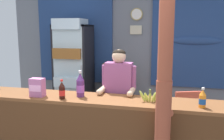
# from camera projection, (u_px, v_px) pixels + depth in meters

# --- Properties ---
(back_wall_curtained) EXTENTS (5.42, 0.22, 2.73)m
(back_wall_curtained) POSITION_uv_depth(u_px,v_px,m) (133.00, 49.00, 5.12)
(back_wall_curtained) COLOR slate
(back_wall_curtained) RESTS_ON ground
(stall_counter) EXTENTS (3.76, 0.51, 0.96)m
(stall_counter) POSITION_uv_depth(u_px,v_px,m) (104.00, 130.00, 2.97)
(stall_counter) COLOR brown
(stall_counter) RESTS_ON ground
(timber_post) EXTENTS (0.18, 0.16, 2.61)m
(timber_post) POSITION_uv_depth(u_px,v_px,m) (164.00, 86.00, 2.44)
(timber_post) COLOR brown
(timber_post) RESTS_ON ground
(drink_fridge) EXTENTS (0.68, 0.68, 2.01)m
(drink_fridge) POSITION_uv_depth(u_px,v_px,m) (73.00, 65.00, 4.90)
(drink_fridge) COLOR black
(drink_fridge) RESTS_ON ground
(bottle_shelf_rack) EXTENTS (0.48, 0.28, 1.14)m
(bottle_shelf_rack) POSITION_uv_depth(u_px,v_px,m) (116.00, 90.00, 4.98)
(bottle_shelf_rack) COLOR brown
(bottle_shelf_rack) RESTS_ON ground
(plastic_lawn_chair) EXTENTS (0.57, 0.57, 0.86)m
(plastic_lawn_chair) POSITION_uv_depth(u_px,v_px,m) (184.00, 112.00, 3.95)
(plastic_lawn_chair) COLOR #E5563D
(plastic_lawn_chair) RESTS_ON ground
(shopkeeper) EXTENTS (0.48, 0.42, 1.54)m
(shopkeeper) POSITION_uv_depth(u_px,v_px,m) (119.00, 91.00, 3.39)
(shopkeeper) COLOR #28282D
(shopkeeper) RESTS_ON ground
(soda_bottle_grape_soda) EXTENTS (0.10, 0.10, 0.34)m
(soda_bottle_grape_soda) POSITION_uv_depth(u_px,v_px,m) (80.00, 86.00, 3.09)
(soda_bottle_grape_soda) COLOR #56286B
(soda_bottle_grape_soda) RESTS_ON stall_counter
(soda_bottle_cola) EXTENTS (0.07, 0.07, 0.24)m
(soda_bottle_cola) POSITION_uv_depth(u_px,v_px,m) (62.00, 91.00, 2.99)
(soda_bottle_cola) COLOR black
(soda_bottle_cola) RESTS_ON stall_counter
(soda_bottle_orange_soda) EXTENTS (0.08, 0.08, 0.22)m
(soda_bottle_orange_soda) POSITION_uv_depth(u_px,v_px,m) (202.00, 99.00, 2.66)
(soda_bottle_orange_soda) COLOR orange
(soda_bottle_orange_soda) RESTS_ON stall_counter
(snack_box_wafer) EXTENTS (0.18, 0.12, 0.23)m
(snack_box_wafer) POSITION_uv_depth(u_px,v_px,m) (37.00, 87.00, 3.10)
(snack_box_wafer) COLOR #B76699
(snack_box_wafer) RESTS_ON stall_counter
(banana_bunch) EXTENTS (0.28, 0.06, 0.16)m
(banana_bunch) POSITION_uv_depth(u_px,v_px,m) (150.00, 97.00, 2.86)
(banana_bunch) COLOR #B7C647
(banana_bunch) RESTS_ON stall_counter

